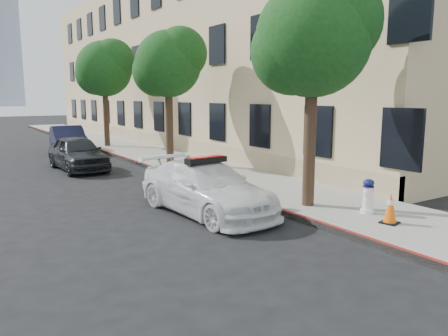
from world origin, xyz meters
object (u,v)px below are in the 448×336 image
police_car (206,188)px  traffic_cone (390,208)px  parked_car_mid (78,153)px  parked_car_far (68,140)px  fire_hydrant (368,197)px

police_car → traffic_cone: 4.31m
parked_car_mid → traffic_cone: parked_car_mid is taller
parked_car_mid → parked_car_far: (0.92, 5.47, 0.02)m
parked_car_far → traffic_cone: bearing=-74.7°
police_car → fire_hydrant: (2.92, -2.57, -0.09)m
police_car → fire_hydrant: bearing=-46.0°
fire_hydrant → traffic_cone: 0.87m
police_car → fire_hydrant: size_ratio=5.50×
fire_hydrant → police_car: bearing=131.7°
parked_car_far → fire_hydrant: 16.62m
traffic_cone → fire_hydrant: bearing=71.6°
parked_car_mid → fire_hydrant: size_ratio=4.81×
police_car → parked_car_far: size_ratio=1.07×
parked_car_mid → fire_hydrant: (3.91, -10.88, -0.12)m
parked_car_far → traffic_cone: 17.39m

